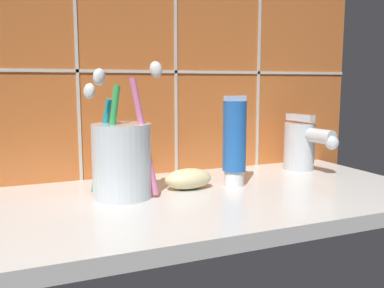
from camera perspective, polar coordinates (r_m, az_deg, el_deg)
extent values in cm
cube|color=silver|center=(62.25, 1.73, -7.61)|extent=(66.87, 33.06, 2.00)
cube|color=#C6662D|center=(75.86, -3.65, 14.31)|extent=(76.87, 1.50, 52.05)
cube|color=beige|center=(74.66, -3.39, 9.60)|extent=(76.87, 0.24, 0.50)
cube|color=beige|center=(71.47, -15.25, 14.41)|extent=(0.50, 0.24, 52.05)
cube|color=beige|center=(75.64, -2.20, 14.34)|extent=(0.50, 0.24, 52.05)
cube|color=beige|center=(83.04, 8.97, 13.70)|extent=(0.50, 0.24, 52.05)
cylinder|color=silver|center=(60.11, -9.31, -2.24)|extent=(8.20, 8.20, 10.35)
cylinder|color=pink|center=(59.15, -6.39, 0.91)|extent=(3.93, 2.59, 16.37)
ellipsoid|color=white|center=(58.40, -4.83, 9.87)|extent=(2.43, 2.10, 2.48)
cylinder|color=teal|center=(61.46, -11.96, -0.31)|extent=(3.44, 3.09, 13.49)
ellipsoid|color=white|center=(61.64, -13.53, 6.88)|extent=(2.45, 2.36, 2.51)
cylinder|color=green|center=(58.14, -10.82, 0.18)|extent=(3.61, 2.37, 15.34)
ellipsoid|color=white|center=(56.65, -12.29, 8.73)|extent=(2.41, 2.06, 2.46)
cylinder|color=white|center=(67.20, 5.61, -4.53)|extent=(3.07, 3.07, 2.37)
cylinder|color=blue|center=(66.05, 5.69, 1.06)|extent=(3.62, 3.62, 10.81)
cube|color=silver|center=(65.58, 5.76, 6.09)|extent=(3.80, 0.36, 0.80)
cylinder|color=silver|center=(81.15, 14.09, -0.29)|extent=(5.60, 5.60, 8.59)
cylinder|color=silver|center=(78.28, 16.10, 1.10)|extent=(3.58, 7.77, 2.52)
sphere|color=silver|center=(75.93, 18.15, 0.16)|extent=(2.35, 2.35, 2.35)
cube|color=silver|center=(80.56, 14.23, 3.44)|extent=(2.26, 6.14, 1.20)
ellipsoid|color=beige|center=(64.63, -0.51, -4.66)|extent=(7.39, 4.23, 3.13)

